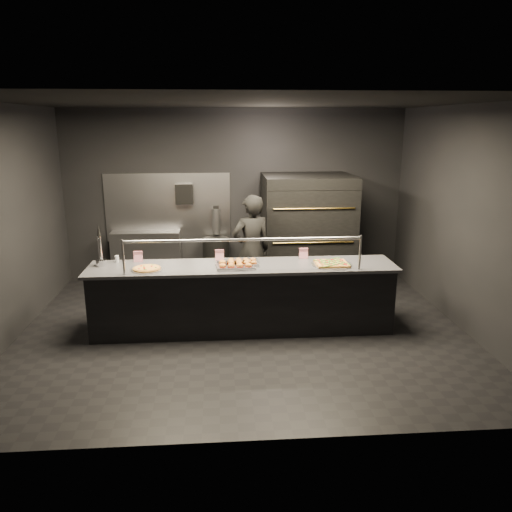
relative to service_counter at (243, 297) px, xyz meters
name	(u,v)px	position (x,y,z in m)	size (l,w,h in m)	color
room	(240,222)	(-0.02, 0.05, 1.03)	(6.04, 6.00, 3.00)	black
service_counter	(243,297)	(0.00, 0.00, 0.00)	(4.10, 0.78, 1.37)	black
pizza_oven	(307,230)	(1.20, 1.90, 0.50)	(1.50, 1.23, 1.91)	black
prep_shelf	(147,256)	(-1.60, 2.32, -0.01)	(1.20, 0.35, 0.90)	#99999E
towel_dispenser	(184,194)	(-0.90, 2.39, 1.09)	(0.30, 0.20, 0.35)	black
fire_extinguisher	(216,221)	(-0.35, 2.40, 0.60)	(0.14, 0.14, 0.51)	#B2B2B7
beer_tap	(101,254)	(-1.87, 0.12, 0.61)	(0.14, 0.20, 0.55)	silver
round_pizza	(147,269)	(-1.25, -0.12, 0.47)	(0.41, 0.41, 0.03)	silver
slider_tray_a	(235,265)	(-0.10, -0.09, 0.49)	(0.54, 0.43, 0.08)	silver
slider_tray_b	(242,262)	(0.00, 0.04, 0.48)	(0.45, 0.34, 0.07)	silver
square_pizza	(332,264)	(1.18, -0.08, 0.47)	(0.54, 0.54, 0.05)	silver
condiment_jar	(119,259)	(-1.67, 0.28, 0.50)	(0.14, 0.05, 0.09)	silver
tent_cards	(221,255)	(-0.28, 0.28, 0.53)	(2.40, 0.04, 0.15)	white
trash_bin	(216,260)	(-0.37, 2.22, -0.07)	(0.47, 0.47, 0.78)	black
worker	(251,250)	(0.19, 1.06, 0.39)	(0.63, 0.41, 1.71)	black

